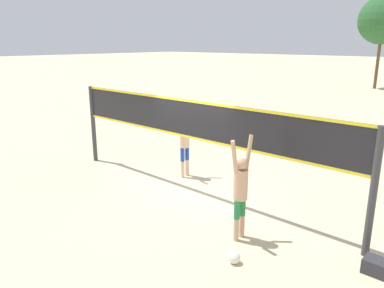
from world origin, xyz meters
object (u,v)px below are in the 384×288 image
at_px(volleyball, 234,258).
at_px(gear_bag, 376,266).
at_px(volleyball_net, 192,129).
at_px(player_blocker, 185,138).
at_px(tree_right_cluster, 383,20).
at_px(player_spiker, 241,187).

distance_m(volleyball, gear_bag, 2.41).
xyz_separation_m(volleyball_net, gear_bag, (4.65, -0.47, -1.62)).
bearing_deg(player_blocker, volleyball_net, 50.56).
relative_size(player_blocker, gear_bag, 5.65).
height_order(player_blocker, volleyball, player_blocker).
distance_m(volleyball_net, tree_right_cluster, 27.78).
relative_size(gear_bag, tree_right_cluster, 0.05).
height_order(volleyball_net, player_spiker, volleyball_net).
distance_m(player_blocker, volleyball, 4.73).
height_order(gear_bag, tree_right_cluster, tree_right_cluster).
bearing_deg(gear_bag, tree_right_cluster, 106.53).
xyz_separation_m(volleyball, tree_right_cluster, (-6.26, 29.13, 5.43)).
distance_m(volleyball_net, gear_bag, 4.94).
bearing_deg(tree_right_cluster, gear_bag, -73.47).
bearing_deg(volleyball, player_spiker, 119.84).
bearing_deg(volleyball_net, gear_bag, -5.82).
bearing_deg(tree_right_cluster, player_spiker, -78.42).
relative_size(player_spiker, volleyball, 9.70).
relative_size(volleyball_net, player_blocker, 4.00).
relative_size(volleyball_net, player_spiker, 4.16).
height_order(player_spiker, gear_bag, player_spiker).
distance_m(player_spiker, tree_right_cluster, 29.27).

